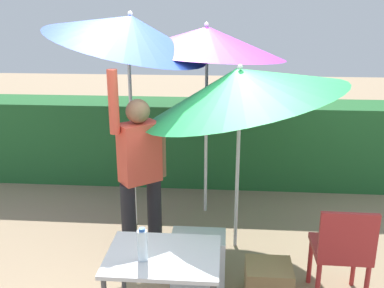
% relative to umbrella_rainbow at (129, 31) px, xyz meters
% --- Properties ---
extents(ground_plane, '(24.00, 24.00, 0.00)m').
position_rel_umbrella_rainbow_xyz_m(ground_plane, '(0.67, -0.71, -2.15)').
color(ground_plane, '#9E8466').
extents(hedge_row, '(8.00, 0.70, 1.13)m').
position_rel_umbrella_rainbow_xyz_m(hedge_row, '(0.67, 1.38, -1.58)').
color(hedge_row, '#23602D').
rests_on(hedge_row, ground_plane).
extents(umbrella_rainbow, '(1.72, 1.69, 2.54)m').
position_rel_umbrella_rainbow_xyz_m(umbrella_rainbow, '(0.00, 0.00, 0.00)').
color(umbrella_rainbow, silver).
rests_on(umbrella_rainbow, ground_plane).
extents(umbrella_orange, '(1.77, 1.76, 2.25)m').
position_rel_umbrella_rainbow_xyz_m(umbrella_orange, '(0.76, 0.39, -0.13)').
color(umbrella_orange, silver).
rests_on(umbrella_orange, ground_plane).
extents(umbrella_yellow, '(1.95, 1.92, 2.09)m').
position_rel_umbrella_rainbow_xyz_m(umbrella_yellow, '(1.11, -0.45, -0.47)').
color(umbrella_yellow, silver).
rests_on(umbrella_yellow, ground_plane).
extents(person_vendor, '(0.49, 0.41, 1.88)m').
position_rel_umbrella_rainbow_xyz_m(person_vendor, '(0.20, -0.71, -1.22)').
color(person_vendor, black).
rests_on(person_vendor, ground_plane).
extents(chair_plastic, '(0.45, 0.45, 0.89)m').
position_rel_umbrella_rainbow_xyz_m(chair_plastic, '(1.95, -1.27, -1.64)').
color(chair_plastic, '#B72D2D').
rests_on(chair_plastic, ground_plane).
extents(cooler_box, '(0.48, 0.32, 0.46)m').
position_rel_umbrella_rainbow_xyz_m(cooler_box, '(0.77, -1.05, -1.92)').
color(cooler_box, silver).
rests_on(cooler_box, ground_plane).
extents(crate_cardboard, '(0.39, 0.35, 0.31)m').
position_rel_umbrella_rainbow_xyz_m(crate_cardboard, '(1.38, -1.24, -2.00)').
color(crate_cardboard, '#9E7A4C').
rests_on(crate_cardboard, ground_plane).
extents(folding_table, '(0.80, 0.60, 0.72)m').
position_rel_umbrella_rainbow_xyz_m(folding_table, '(0.57, -1.80, -1.52)').
color(folding_table, '#4C4C51').
rests_on(folding_table, ground_plane).
extents(bottle_water, '(0.07, 0.07, 0.24)m').
position_rel_umbrella_rainbow_xyz_m(bottle_water, '(0.44, -1.88, -1.32)').
color(bottle_water, silver).
rests_on(bottle_water, folding_table).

